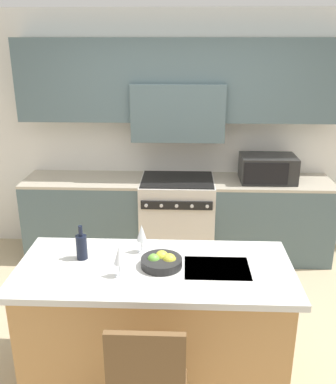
{
  "coord_description": "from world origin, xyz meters",
  "views": [
    {
      "loc": [
        0.08,
        -2.8,
        2.38
      ],
      "look_at": [
        -0.06,
        0.58,
        1.17
      ],
      "focal_mm": 40.0,
      "sensor_mm": 36.0,
      "label": 1
    }
  ],
  "objects_px": {
    "wine_glass_far": "(142,234)",
    "fruit_bowl": "(162,261)",
    "range_stove": "(177,218)",
    "microwave": "(268,168)",
    "wine_bottle": "(82,246)",
    "wine_glass_near": "(119,256)"
  },
  "relations": [
    {
      "from": "microwave",
      "to": "wine_glass_near",
      "type": "distance_m",
      "value": 2.45
    },
    {
      "from": "microwave",
      "to": "wine_bottle",
      "type": "relative_size",
      "value": 2.36
    },
    {
      "from": "microwave",
      "to": "wine_bottle",
      "type": "height_order",
      "value": "microwave"
    },
    {
      "from": "range_stove",
      "to": "wine_glass_near",
      "type": "relative_size",
      "value": 4.32
    },
    {
      "from": "range_stove",
      "to": "wine_glass_far",
      "type": "relative_size",
      "value": 4.32
    },
    {
      "from": "wine_glass_near",
      "to": "fruit_bowl",
      "type": "height_order",
      "value": "wine_glass_near"
    },
    {
      "from": "wine_bottle",
      "to": "wine_glass_far",
      "type": "relative_size",
      "value": 1.16
    },
    {
      "from": "microwave",
      "to": "range_stove",
      "type": "bearing_deg",
      "value": -178.91
    },
    {
      "from": "range_stove",
      "to": "wine_glass_far",
      "type": "height_order",
      "value": "wine_glass_far"
    },
    {
      "from": "microwave",
      "to": "fruit_bowl",
      "type": "distance_m",
      "value": 2.19
    },
    {
      "from": "wine_glass_far",
      "to": "fruit_bowl",
      "type": "xyz_separation_m",
      "value": [
        0.15,
        -0.2,
        -0.11
      ]
    },
    {
      "from": "wine_bottle",
      "to": "fruit_bowl",
      "type": "bearing_deg",
      "value": -8.4
    },
    {
      "from": "wine_glass_near",
      "to": "wine_glass_far",
      "type": "relative_size",
      "value": 1.0
    },
    {
      "from": "range_stove",
      "to": "wine_glass_far",
      "type": "distance_m",
      "value": 1.83
    },
    {
      "from": "range_stove",
      "to": "microwave",
      "type": "height_order",
      "value": "microwave"
    },
    {
      "from": "range_stove",
      "to": "wine_glass_near",
      "type": "height_order",
      "value": "wine_glass_near"
    },
    {
      "from": "range_stove",
      "to": "microwave",
      "type": "bearing_deg",
      "value": 1.09
    },
    {
      "from": "wine_glass_near",
      "to": "wine_glass_far",
      "type": "distance_m",
      "value": 0.36
    },
    {
      "from": "microwave",
      "to": "wine_glass_near",
      "type": "bearing_deg",
      "value": -122.52
    },
    {
      "from": "microwave",
      "to": "wine_glass_far",
      "type": "bearing_deg",
      "value": -124.92
    },
    {
      "from": "wine_glass_far",
      "to": "wine_bottle",
      "type": "bearing_deg",
      "value": -164.78
    },
    {
      "from": "wine_glass_near",
      "to": "wine_bottle",
      "type": "bearing_deg",
      "value": 142.73
    }
  ]
}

